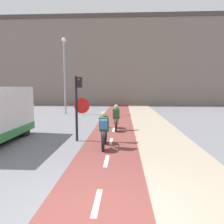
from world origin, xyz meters
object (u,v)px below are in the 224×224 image
object	(u,v)px
street_lamp_far	(65,68)
cyclist_near	(104,130)
cyclist_far	(116,118)
traffic_light_pole	(78,101)

from	to	relation	value
street_lamp_far	cyclist_near	world-z (taller)	street_lamp_far
cyclist_near	cyclist_far	xyz separation A→B (m)	(0.35, 3.48, -0.05)
traffic_light_pole	cyclist_far	xyz separation A→B (m)	(1.55, 2.46, -1.11)
traffic_light_pole	street_lamp_far	xyz separation A→B (m)	(-3.07, 9.25, 2.19)
cyclist_near	cyclist_far	bearing A→B (deg)	84.22
cyclist_far	cyclist_near	bearing A→B (deg)	-95.78
street_lamp_far	cyclist_far	bearing A→B (deg)	-55.80
cyclist_far	traffic_light_pole	bearing A→B (deg)	-122.31
traffic_light_pole	cyclist_near	xyz separation A→B (m)	(1.20, -1.02, -1.06)
street_lamp_far	cyclist_near	distance (m)	11.60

